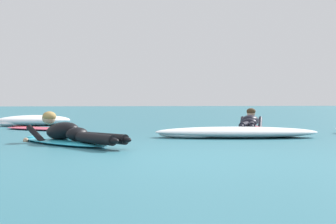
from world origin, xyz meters
name	(u,v)px	position (x,y,z in m)	size (l,w,h in m)	color
ground_plane	(112,122)	(0.00, 10.00, 0.00)	(120.00, 120.00, 0.00)	#2D6B7A
surfer_near	(68,135)	(-1.33, 1.97, 0.14)	(1.71, 2.35, 0.53)	#2DB2D1
surfer_far	(250,123)	(2.82, 5.11, 0.14)	(1.37, 2.37, 0.54)	#E54C66
drifting_surfboard	(43,129)	(-1.92, 5.76, 0.03)	(2.09, 1.88, 0.16)	#E54C66
whitewater_front	(34,121)	(-2.28, 7.90, 0.13)	(2.11, 1.32, 0.29)	white
whitewater_back	(236,133)	(1.63, 2.77, 0.09)	(3.04, 1.47, 0.20)	white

